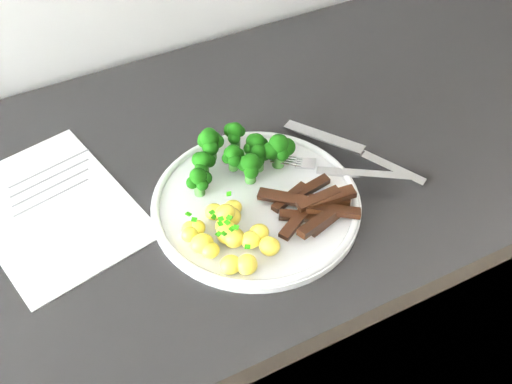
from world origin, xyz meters
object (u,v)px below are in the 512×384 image
(plate, at_px, (256,203))
(fork, at_px, (344,170))
(beef_strips, at_px, (313,206))
(knife, at_px, (371,159))
(potatoes, at_px, (230,236))
(counter, at_px, (196,350))
(broccoli, at_px, (238,152))
(recipe_paper, at_px, (53,209))

(plate, height_order, fork, fork)
(plate, distance_m, fork, 0.14)
(beef_strips, bearing_deg, plate, 140.13)
(plate, xyz_separation_m, knife, (0.19, -0.00, 0.00))
(beef_strips, bearing_deg, potatoes, 178.47)
(counter, bearing_deg, plate, -44.58)
(broccoli, distance_m, potatoes, 0.14)
(plate, relative_size, beef_strips, 2.34)
(counter, bearing_deg, knife, -17.47)
(counter, relative_size, broccoli, 14.84)
(counter, relative_size, knife, 11.94)
(potatoes, bearing_deg, knife, 10.54)
(broccoli, bearing_deg, knife, -21.38)
(plate, distance_m, potatoes, 0.08)
(counter, distance_m, recipe_paper, 0.49)
(recipe_paper, distance_m, fork, 0.41)
(plate, height_order, broccoli, broccoli)
(beef_strips, height_order, knife, beef_strips)
(counter, bearing_deg, potatoes, -79.11)
(broccoli, distance_m, beef_strips, 0.13)
(potatoes, relative_size, fork, 0.75)
(recipe_paper, height_order, plate, plate)
(potatoes, relative_size, beef_strips, 1.01)
(recipe_paper, height_order, potatoes, potatoes)
(potatoes, distance_m, beef_strips, 0.12)
(counter, bearing_deg, beef_strips, -42.74)
(fork, bearing_deg, broccoli, 147.81)
(potatoes, bearing_deg, plate, 37.38)
(recipe_paper, bearing_deg, broccoli, -11.55)
(plate, bearing_deg, potatoes, -142.62)
(broccoli, relative_size, potatoes, 1.33)
(recipe_paper, xyz_separation_m, fork, (0.39, -0.13, 0.02))
(potatoes, bearing_deg, counter, 100.89)
(fork, bearing_deg, recipe_paper, 161.00)
(counter, xyz_separation_m, knife, (0.28, -0.09, 0.47))
(beef_strips, relative_size, fork, 0.75)
(beef_strips, height_order, fork, beef_strips)
(broccoli, height_order, fork, broccoli)
(broccoli, bearing_deg, plate, -96.42)
(knife, bearing_deg, potatoes, -169.46)
(beef_strips, distance_m, knife, 0.14)
(potatoes, height_order, fork, potatoes)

